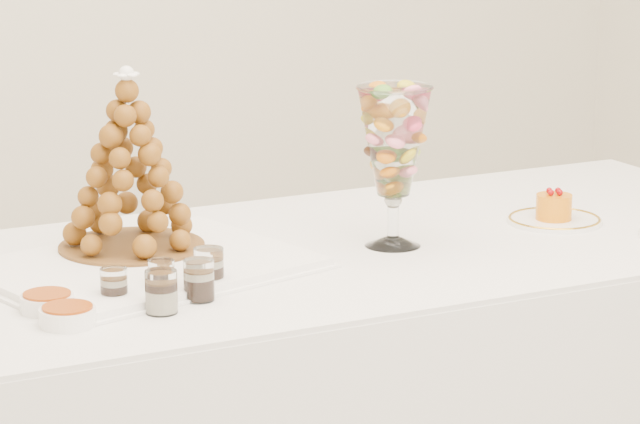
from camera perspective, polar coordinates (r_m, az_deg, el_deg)
lace_tray at (r=2.84m, az=-6.67°, el=-2.04°), size 0.64×0.52×0.02m
macaron_vase at (r=2.95m, az=2.80°, el=2.59°), size 0.14×0.14×0.32m
cake_plate at (r=3.21m, az=8.81°, el=-0.32°), size 0.20×0.20×0.01m
verrine_a at (r=2.64m, az=-7.76°, el=-2.79°), size 0.06×0.06×0.06m
verrine_b at (r=2.68m, az=-5.99°, el=-2.46°), size 0.06×0.06×0.06m
verrine_c at (r=2.72m, az=-4.21°, el=-2.11°), size 0.06×0.06×0.07m
verrine_d at (r=2.58m, az=-6.00°, el=-3.01°), size 0.06×0.06×0.07m
verrine_e at (r=2.64m, az=-4.58°, el=-2.58°), size 0.07×0.07×0.07m
ramekin_back at (r=2.62m, az=-10.23°, el=-3.39°), size 0.09×0.09×0.03m
ramekin_front at (r=2.54m, az=-9.48°, el=-3.91°), size 0.09×0.09×0.03m
croquembouche at (r=2.89m, az=-7.20°, el=1.93°), size 0.28×0.28×0.35m
mousse_cake at (r=3.20m, az=8.80°, el=0.21°), size 0.08×0.08×0.07m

